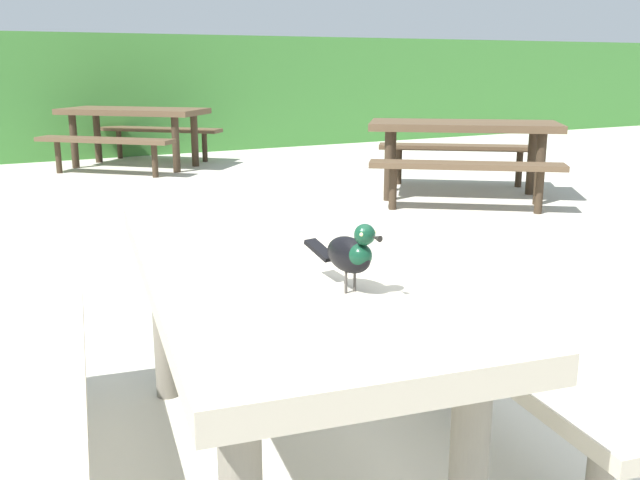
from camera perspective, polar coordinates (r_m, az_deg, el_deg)
The scene contains 5 objects.
hedge_wall at distance 11.10m, azimuth -22.95°, elevation 10.67°, with size 28.00×1.84×1.69m, color #428438.
picnic_table_foreground at distance 2.17m, azimuth -3.59°, elevation -5.96°, with size 1.94×1.97×0.74m.
bird_grackle at distance 1.74m, azimuth 2.55°, elevation -1.03°, with size 0.09×0.29×0.18m.
picnic_table_mid_left at distance 9.34m, azimuth -14.77°, elevation 9.08°, with size 2.40×2.40×0.74m.
picnic_table_far_centre at distance 7.10m, azimuth 11.44°, elevation 7.81°, with size 2.37×2.37×0.74m.
Camera 1 is at (-1.12, -1.57, 1.30)m, focal length 39.76 mm.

